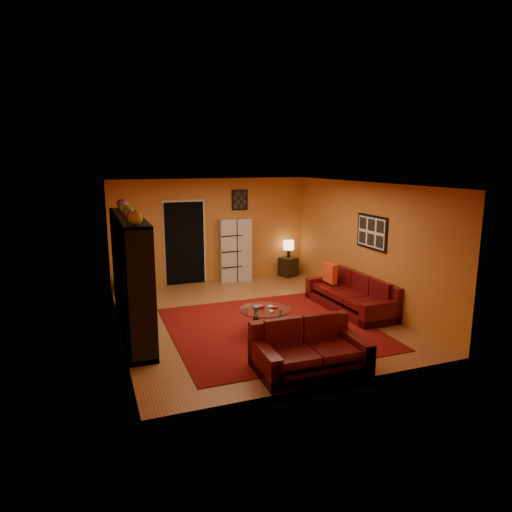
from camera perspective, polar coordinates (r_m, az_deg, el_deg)
name	(u,v)px	position (r m, az deg, el deg)	size (l,w,h in m)	color
floor	(252,317)	(9.09, -0.46, -7.60)	(6.00, 6.00, 0.00)	brown
ceiling	(252,184)	(8.58, -0.49, 9.01)	(6.00, 6.00, 0.00)	white
wall_back	(212,231)	(11.56, -5.58, 3.19)	(6.00, 6.00, 0.00)	#BF6D29
wall_front	(330,294)	(6.09, 9.29, -4.73)	(6.00, 6.00, 0.00)	#BF6D29
wall_left	(117,262)	(8.24, -17.02, -0.75)	(6.00, 6.00, 0.00)	#BF6D29
wall_right	(364,244)	(9.87, 13.30, 1.45)	(6.00, 6.00, 0.00)	#BF6D29
rug	(270,328)	(8.50, 1.82, -8.95)	(3.60, 3.60, 0.01)	#570A09
doorway	(185,243)	(11.41, -8.90, 1.56)	(0.95, 0.10, 2.04)	black
wall_art_right	(372,232)	(9.56, 14.28, 2.90)	(0.03, 1.00, 0.70)	black
wall_art_back	(240,200)	(11.67, -2.05, 7.02)	(0.42, 0.03, 0.52)	black
entertainment_unit	(131,275)	(8.31, -15.37, -2.32)	(0.45, 3.00, 2.10)	black
tv	(134,278)	(8.32, -15.00, -2.67)	(0.13, 0.96, 0.55)	black
sofa	(354,296)	(9.67, 12.18, -4.90)	(0.98, 2.24, 0.85)	#43090C
loveseat	(308,350)	(6.91, 6.48, -11.57)	(1.62, 0.99, 0.85)	#43090C
throw_pillow	(330,273)	(10.05, 9.23, -2.10)	(0.12, 0.42, 0.42)	#FB3C1B
coffee_table	(265,312)	(8.10, 1.09, -6.97)	(0.90, 0.90, 0.45)	silver
storage_cabinet	(235,250)	(11.61, -2.63, 0.76)	(0.80, 0.36, 1.60)	beige
bowl_chair	(134,280)	(10.93, -14.98, -2.87)	(0.76, 0.76, 0.61)	black
side_table	(288,267)	(12.21, 4.06, -1.35)	(0.40, 0.40, 0.50)	black
table_lamp	(289,246)	(12.09, 4.10, 1.29)	(0.28, 0.28, 0.46)	black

